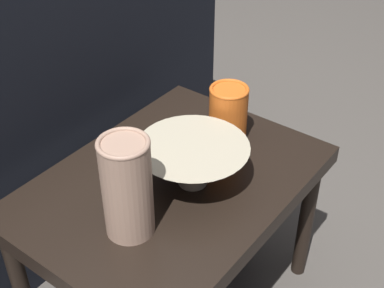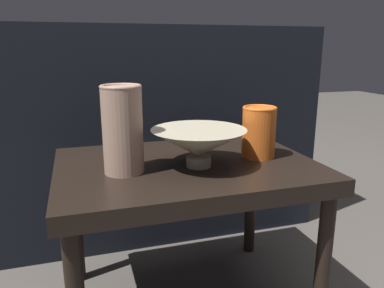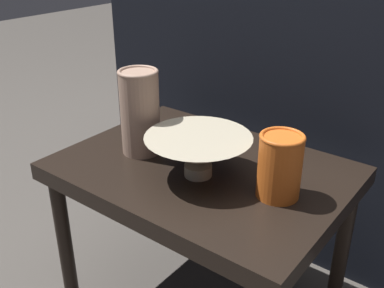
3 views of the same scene
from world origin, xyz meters
TOP-DOWN VIEW (x-y plane):
  - table at (0.00, 0.00)m, footprint 0.63×0.46m
  - couch_backdrop at (0.00, 0.56)m, footprint 1.19×0.50m
  - bowl at (0.02, -0.04)m, footprint 0.23×0.23m
  - vase_textured_left at (-0.16, -0.03)m, footprint 0.09×0.09m
  - vase_colorful_right at (0.19, -0.01)m, footprint 0.09×0.09m

SIDE VIEW (x-z plane):
  - table at x=0.00m, z-range 0.15..0.56m
  - couch_backdrop at x=0.00m, z-range 0.00..0.75m
  - bowl at x=0.02m, z-range 0.41..0.51m
  - vase_colorful_right at x=0.19m, z-range 0.40..0.54m
  - vase_textured_left at x=-0.16m, z-range 0.40..0.60m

